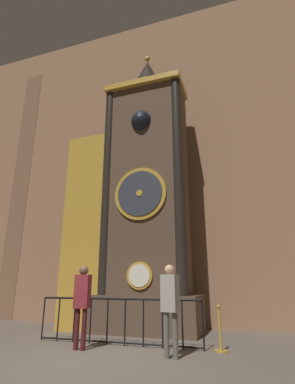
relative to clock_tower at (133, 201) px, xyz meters
The scene contains 7 objects.
ground_plane 5.56m from the clock_tower, 82.67° to the right, with size 28.00×28.00×0.00m, color brown.
cathedral_back_wall 2.87m from the clock_tower, 75.44° to the left, with size 24.00×0.32×13.01m.
clock_tower is the anchor object (origin of this frame).
railing_fence 4.02m from the clock_tower, 79.18° to the right, with size 4.26×0.05×1.06m.
visitor_near 4.04m from the clock_tower, 93.19° to the right, with size 0.36×0.25×1.81m.
visitor_far 4.59m from the clock_tower, 55.28° to the right, with size 0.38×0.29×1.79m.
stanchion_post 5.10m from the clock_tower, 33.99° to the right, with size 0.28×0.28×0.96m.
Camera 1 is at (3.13, -5.42, 1.40)m, focal length 28.00 mm.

